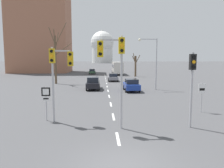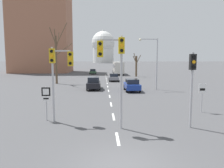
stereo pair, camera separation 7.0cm
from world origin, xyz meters
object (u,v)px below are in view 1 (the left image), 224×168
at_px(traffic_signal_near_left, 59,66).
at_px(sedan_mid_centre, 93,83).
at_px(sedan_near_right, 113,77).
at_px(sedan_near_left, 92,71).
at_px(route_sign_post, 46,98).
at_px(street_lamp_right, 152,58).
at_px(sedan_far_left, 131,85).
at_px(traffic_signal_centre_tall, 114,59).
at_px(speed_limit_sign, 202,92).
at_px(city_bus, 117,67).
at_px(traffic_signal_near_right, 192,75).

height_order(traffic_signal_near_left, sedan_mid_centre, traffic_signal_near_left).
bearing_deg(sedan_near_right, sedan_near_left, 103.41).
bearing_deg(sedan_mid_centre, route_sign_post, -99.44).
xyz_separation_m(street_lamp_right, sedan_far_left, (-3.06, -1.21, -3.66)).
distance_m(traffic_signal_centre_tall, sedan_far_left, 16.49).
bearing_deg(speed_limit_sign, route_sign_post, -170.86).
bearing_deg(sedan_near_right, street_lamp_right, -68.14).
bearing_deg(city_bus, traffic_signal_centre_tall, -94.33).
bearing_deg(street_lamp_right, traffic_signal_near_right, -95.06).
xyz_separation_m(traffic_signal_near_left, sedan_mid_centre, (1.65, 16.13, -2.95)).
distance_m(traffic_signal_near_right, route_sign_post, 9.73).
bearing_deg(route_sign_post, speed_limit_sign, 9.14).
xyz_separation_m(speed_limit_sign, sedan_near_left, (-10.73, 45.73, -0.84)).
distance_m(speed_limit_sign, sedan_near_right, 25.85).
bearing_deg(city_bus, speed_limit_sign, -85.26).
bearing_deg(speed_limit_sign, traffic_signal_centre_tall, -151.85).
bearing_deg(sedan_mid_centre, speed_limit_sign, -56.40).
distance_m(traffic_signal_near_right, city_bus, 47.88).
bearing_deg(sedan_near_right, sedan_far_left, -82.39).
distance_m(route_sign_post, sedan_far_left, 15.91).
xyz_separation_m(traffic_signal_centre_tall, sedan_near_left, (-3.46, 49.62, -3.50)).
bearing_deg(traffic_signal_near_right, sedan_far_left, 95.63).
bearing_deg(city_bus, traffic_signal_near_right, -88.63).
distance_m(traffic_signal_near_left, sedan_mid_centre, 16.48).
relative_size(street_lamp_right, sedan_near_left, 1.77).
relative_size(sedan_far_left, city_bus, 0.40).
bearing_deg(sedan_near_right, sedan_mid_centre, -106.95).
xyz_separation_m(traffic_signal_near_right, sedan_mid_centre, (-6.76, 17.80, -2.40)).
xyz_separation_m(traffic_signal_near_right, sedan_near_right, (-3.33, 29.05, -2.50)).
relative_size(traffic_signal_near_left, route_sign_post, 2.12).
bearing_deg(sedan_near_left, traffic_signal_centre_tall, -86.01).
distance_m(street_lamp_right, sedan_near_right, 13.51).
xyz_separation_m(speed_limit_sign, sedan_mid_centre, (-9.25, 13.93, -0.73)).
bearing_deg(sedan_mid_centre, sedan_far_left, -21.14).
xyz_separation_m(traffic_signal_centre_tall, speed_limit_sign, (7.27, 3.89, -2.65)).
distance_m(traffic_signal_near_left, traffic_signal_centre_tall, 4.03).
distance_m(traffic_signal_centre_tall, route_sign_post, 5.68).
xyz_separation_m(sedan_near_left, sedan_mid_centre, (1.47, -31.80, 0.11)).
relative_size(street_lamp_right, city_bus, 0.66).
bearing_deg(street_lamp_right, route_sign_post, -125.93).
height_order(speed_limit_sign, sedan_mid_centre, speed_limit_sign).
xyz_separation_m(sedan_near_right, sedan_far_left, (1.77, -13.26, 0.06)).
distance_m(traffic_signal_near_left, street_lamp_right, 18.26).
bearing_deg(sedan_near_left, sedan_mid_centre, -87.35).
bearing_deg(city_bus, street_lamp_right, -85.08).
height_order(traffic_signal_near_left, sedan_near_left, traffic_signal_near_left).
bearing_deg(sedan_near_left, speed_limit_sign, -76.80).
bearing_deg(traffic_signal_centre_tall, traffic_signal_near_right, 0.19).
bearing_deg(city_bus, sedan_near_right, -96.62).
height_order(route_sign_post, speed_limit_sign, route_sign_post).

